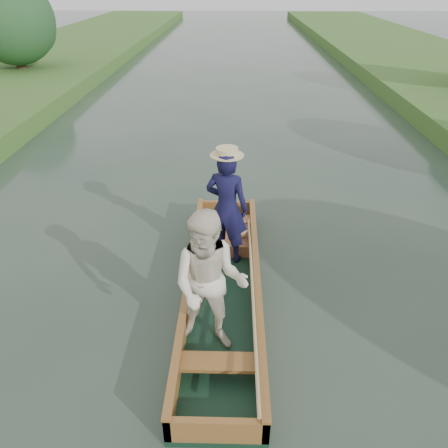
{
  "coord_description": "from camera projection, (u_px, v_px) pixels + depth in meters",
  "views": [
    {
      "loc": [
        0.15,
        -5.31,
        4.35
      ],
      "look_at": [
        0.0,
        0.6,
        0.95
      ],
      "focal_mm": 35.0,
      "sensor_mm": 36.0,
      "label": 1
    }
  ],
  "objects": [
    {
      "name": "ground",
      "position": [
        223.0,
        296.0,
        6.77
      ],
      "size": [
        120.0,
        120.0,
        0.0
      ],
      "primitive_type": "plane",
      "color": "#283D30",
      "rests_on": "ground"
    },
    {
      "name": "punt",
      "position": [
        219.0,
        262.0,
        6.21
      ],
      "size": [
        1.21,
        5.02,
        2.05
      ],
      "color": "black",
      "rests_on": "ground"
    },
    {
      "name": "trees_far",
      "position": [
        192.0,
        46.0,
        13.16
      ],
      "size": [
        22.94,
        15.72,
        4.41
      ],
      "color": "#47331E",
      "rests_on": "ground"
    }
  ]
}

